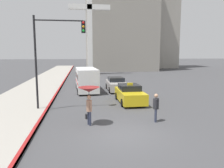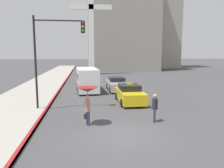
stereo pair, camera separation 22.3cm
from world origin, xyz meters
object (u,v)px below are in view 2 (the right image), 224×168
Objects in this scene: pedestrian_with_umbrella at (88,94)px; pedestrian_man at (155,105)px; taxi at (130,94)px; traffic_light at (54,46)px; ambulance_van at (87,79)px; monument_cross at (91,22)px; sedan_red at (117,84)px.

pedestrian_man is (3.84, 0.07, -0.79)m from pedestrian_with_umbrella.
taxi is 6.96m from traffic_light.
monument_cross is at bearing -97.11° from ambulance_van.
sedan_red is 0.78× the size of ambulance_van.
monument_cross is at bearing -159.42° from pedestrian_man.
monument_cross reaches higher than pedestrian_man.
ambulance_van is (-3.14, 0.01, 0.66)m from sedan_red.
pedestrian_with_umbrella is 1.29× the size of pedestrian_man.
pedestrian_man reaches higher than sedan_red.
sedan_red is at bearing -39.26° from pedestrian_with_umbrella.
sedan_red is 0.26× the size of monument_cross.
sedan_red is 9.96m from traffic_light.
pedestrian_man is 30.74m from monument_cross.
sedan_red is at bearing 176.25° from ambulance_van.
pedestrian_man is at bearing 92.92° from sedan_red.
pedestrian_with_umbrella is 3.92m from pedestrian_man.
taxi is at bearing -160.26° from pedestrian_man.
traffic_light is at bearing -97.60° from monument_cross.
ambulance_van is 8.40m from traffic_light.
traffic_light is (-2.30, -7.47, 3.08)m from ambulance_van.
pedestrian_with_umbrella is at bearing -92.52° from monument_cross.
sedan_red is at bearing 53.94° from traffic_light.
pedestrian_man is 7.74m from traffic_light.
pedestrian_with_umbrella is at bearing -58.84° from traffic_light.
ambulance_van is 11.58m from pedestrian_man.
monument_cross reaches higher than ambulance_van.
ambulance_van is at bearing 72.93° from traffic_light.
ambulance_van is 2.63× the size of pedestrian_with_umbrella.
sedan_red is 0.68× the size of traffic_light.
pedestrian_man is (0.56, -10.95, 0.31)m from sedan_red.
ambulance_van reaches higher than pedestrian_with_umbrella.
monument_cross reaches higher than traffic_light.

